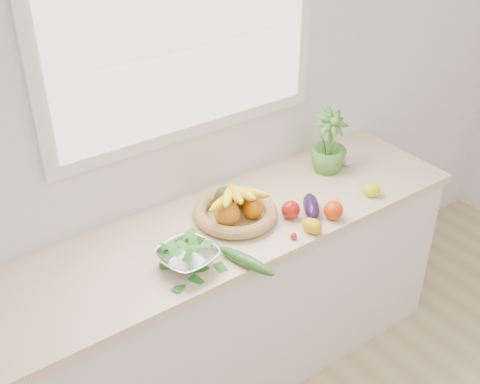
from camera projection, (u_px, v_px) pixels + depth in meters
back_wall at (187, 104)px, 2.56m from camera, size 4.50×0.02×2.70m
counter_cabinet at (229, 304)px, 2.85m from camera, size 2.20×0.58×0.86m
countertop at (228, 227)px, 2.60m from camera, size 2.24×0.62×0.04m
window_frame at (184, 10)px, 2.33m from camera, size 1.30×0.03×1.10m
window_pane at (186, 11)px, 2.32m from camera, size 1.18×0.01×0.98m
orange_loose at (333, 210)px, 2.60m from camera, size 0.09×0.09×0.08m
lemon_a at (314, 226)px, 2.52m from camera, size 0.07×0.08×0.06m
lemon_b at (310, 225)px, 2.52m from camera, size 0.07×0.08×0.06m
lemon_c at (372, 190)px, 2.76m from camera, size 0.10×0.10×0.06m
apple at (291, 210)px, 2.61m from camera, size 0.09×0.09×0.08m
ginger at (332, 206)px, 2.68m from camera, size 0.10×0.09×0.03m
garlic_a at (288, 209)px, 2.64m from camera, size 0.07×0.07×0.05m
garlic_b at (347, 162)px, 3.00m from camera, size 0.06×0.06×0.05m
garlic_c at (292, 213)px, 2.62m from camera, size 0.07×0.07×0.05m
eggplant at (311, 206)px, 2.64m from camera, size 0.16×0.19×0.07m
cucumber at (246, 261)px, 2.34m from camera, size 0.12×0.28×0.05m
radish at (294, 236)px, 2.49m from camera, size 0.03×0.03×0.03m
potted_herb at (329, 143)px, 2.90m from camera, size 0.18×0.18×0.32m
fruit_basket at (235, 208)px, 2.59m from camera, size 0.48×0.48×0.19m
colander_with_spinach at (187, 254)px, 2.32m from camera, size 0.26×0.26×0.12m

